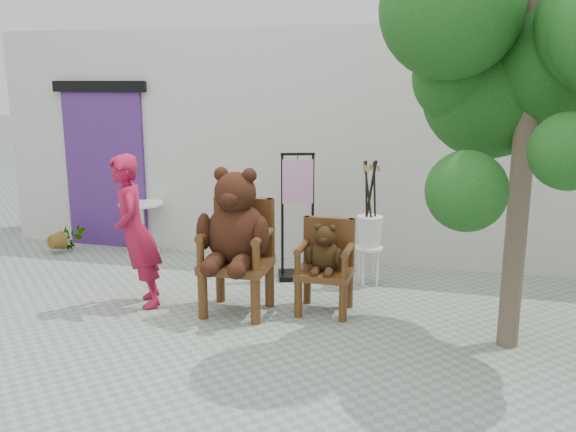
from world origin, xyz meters
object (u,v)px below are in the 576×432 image
object	(u,v)px
chair_big	(236,233)
person	(135,232)
stool_bucket	(369,231)
chair_small	(326,258)
tree	(537,50)
cafe_table	(142,222)
display_stand	(297,231)

from	to	relation	value
chair_big	person	distance (m)	1.08
person	stool_bucket	bearing A→B (deg)	88.69
chair_small	tree	size ratio (longest dim) A/B	0.27
chair_small	cafe_table	bearing A→B (deg)	152.14
display_stand	tree	distance (m)	3.37
cafe_table	tree	bearing A→B (deg)	-22.75
cafe_table	tree	size ratio (longest dim) A/B	0.20
chair_small	person	size ratio (longest dim) A/B	0.59
stool_bucket	tree	distance (m)	2.80
chair_small	person	bearing A→B (deg)	-170.00
stool_bucket	tree	world-z (taller)	tree
chair_big	cafe_table	xyz separation A→B (m)	(-1.98, 1.76, -0.40)
stool_bucket	tree	xyz separation A→B (m)	(1.46, -1.39, 1.94)
person	chair_big	bearing A→B (deg)	63.77
display_stand	stool_bucket	world-z (taller)	display_stand
chair_big	cafe_table	world-z (taller)	chair_big
cafe_table	display_stand	distance (m)	2.39
cafe_table	stool_bucket	bearing A→B (deg)	-9.96
chair_small	tree	xyz separation A→B (m)	(1.79, -0.44, 2.01)
chair_big	person	bearing A→B (deg)	-175.31
stool_bucket	tree	size ratio (longest dim) A/B	0.41
person	stool_bucket	size ratio (longest dim) A/B	1.10
chair_big	cafe_table	distance (m)	2.68
chair_big	display_stand	distance (m)	1.30
cafe_table	stool_bucket	world-z (taller)	stool_bucket
tree	stool_bucket	bearing A→B (deg)	136.50
display_stand	tree	bearing A→B (deg)	-49.05
display_stand	stool_bucket	bearing A→B (deg)	-19.35
person	display_stand	bearing A→B (deg)	102.04
cafe_table	chair_big	bearing A→B (deg)	-41.59
chair_small	cafe_table	distance (m)	3.23
cafe_table	stool_bucket	distance (m)	3.24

